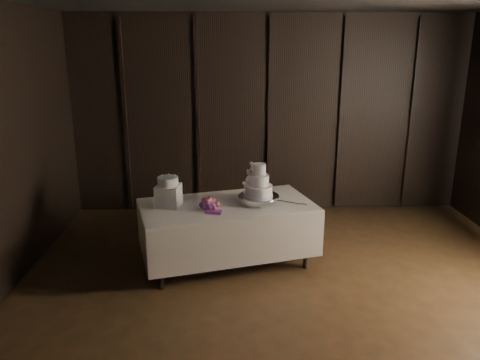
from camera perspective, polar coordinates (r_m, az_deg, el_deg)
name	(u,v)px	position (r m, az deg, el deg)	size (l,w,h in m)	color
room	(310,178)	(3.84, 8.58, 0.19)	(6.08, 7.08, 3.08)	black
display_table	(227,231)	(5.57, -1.55, -6.28)	(2.19, 1.52, 0.76)	silver
cake_stand	(259,199)	(5.47, 2.28, -2.37)	(0.48, 0.48, 0.09)	silver
wedding_cake	(256,184)	(5.39, 2.02, -0.45)	(0.37, 0.32, 0.38)	white
bouquet	(209,204)	(5.26, -3.77, -2.99)	(0.28, 0.38, 0.18)	#E35161
box_pedestal	(169,196)	(5.40, -8.71, -1.89)	(0.26, 0.26, 0.25)	white
small_cake	(168,181)	(5.35, -8.79, -0.14)	(0.24, 0.24, 0.09)	white
cake_knife	(288,202)	(5.52, 5.93, -2.70)	(0.37, 0.02, 0.01)	silver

